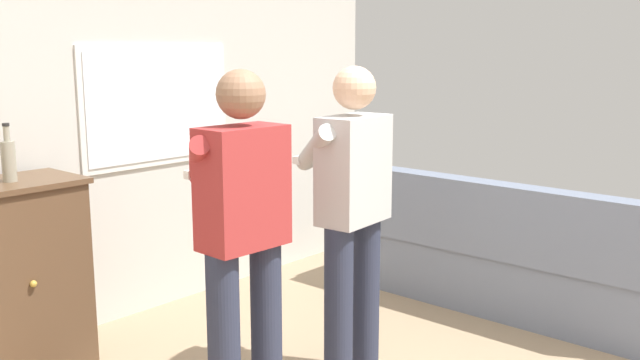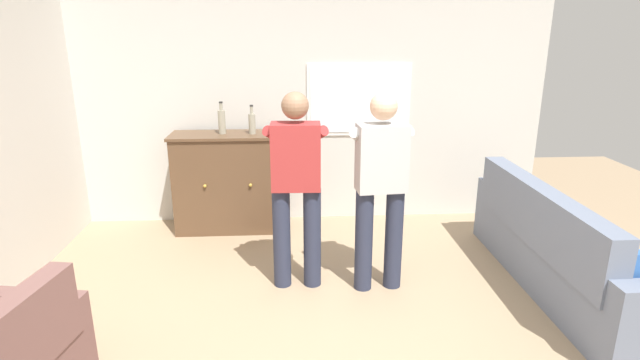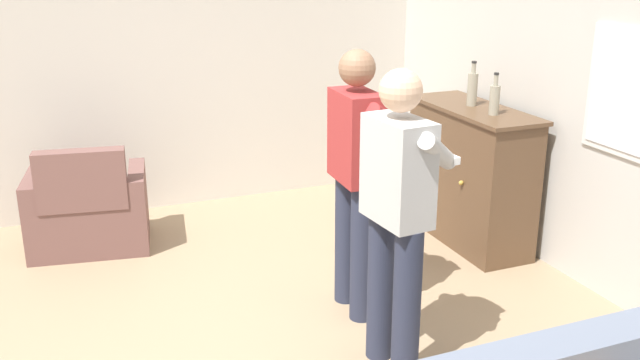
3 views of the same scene
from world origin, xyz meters
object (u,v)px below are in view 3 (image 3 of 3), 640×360
bottle_liquor_amber (472,88)px  person_standing_left (357,171)px  bottle_wine_green (495,99)px  person_standing_right (398,210)px  sideboard_cabinet (470,175)px  armchair (88,213)px

bottle_liquor_amber → person_standing_left: 1.54m
bottle_wine_green → person_standing_right: size_ratio=0.18×
sideboard_cabinet → bottle_wine_green: bearing=-3.4°
person_standing_right → person_standing_left: bearing=173.1°
person_standing_right → sideboard_cabinet: bearing=135.1°
sideboard_cabinet → bottle_liquor_amber: bottle_liquor_amber is taller
person_standing_left → person_standing_right: size_ratio=1.00×
bottle_liquor_amber → person_standing_right: 2.03m
sideboard_cabinet → bottle_liquor_amber: (-0.06, 0.01, 0.67)m
armchair → person_standing_right: bearing=31.0°
armchair → bottle_liquor_amber: size_ratio=2.85×
person_standing_right → armchair: bearing=-149.0°
bottle_wine_green → armchair: bearing=-113.6°
armchair → bottle_wine_green: 3.18m
person_standing_left → armchair: bearing=-138.0°
bottle_wine_green → bottle_liquor_amber: (-0.32, 0.02, 0.02)m
bottle_wine_green → bottle_liquor_amber: bearing=176.0°
sideboard_cabinet → bottle_liquor_amber: bearing=172.9°
armchair → person_standing_left: (1.66, 1.50, 0.65)m
armchair → bottle_wine_green: size_ratio=3.17×
bottle_wine_green → person_standing_left: size_ratio=0.18×
armchair → person_standing_right: person_standing_right is taller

